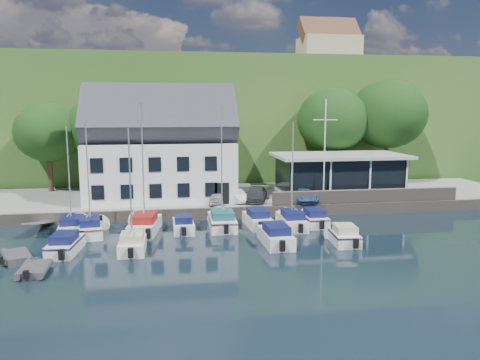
{
  "coord_description": "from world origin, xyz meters",
  "views": [
    {
      "loc": [
        -6.27,
        -29.4,
        9.78
      ],
      "look_at": [
        -0.37,
        9.0,
        3.76
      ],
      "focal_mm": 35.0,
      "sensor_mm": 36.0,
      "label": 1
    }
  ],
  "objects_px": {
    "boat_r1_5": "(257,217)",
    "boat_r1_7": "(314,217)",
    "boat_r2_3": "(275,234)",
    "car_blue": "(304,195)",
    "boat_r1_2": "(143,173)",
    "boat_r1_4": "(222,172)",
    "boat_r1_3": "(183,223)",
    "car_dgrey": "(256,194)",
    "car_silver": "(217,198)",
    "boat_r1_0": "(69,181)",
    "boat_r1_1": "(88,179)",
    "boat_r2_0": "(65,243)",
    "dinghy_1": "(34,268)",
    "boat_r2_1": "(131,192)",
    "car_white": "(236,196)",
    "harbor_building": "(161,154)",
    "dinghy_0": "(17,255)",
    "boat_r2_4": "(344,234)",
    "boat_r1_6": "(292,174)",
    "club_pavilion": "(339,174)",
    "flagpole": "(325,151)"
  },
  "relations": [
    {
      "from": "car_blue",
      "to": "dinghy_0",
      "type": "height_order",
      "value": "car_blue"
    },
    {
      "from": "car_silver",
      "to": "boat_r1_0",
      "type": "xyz_separation_m",
      "value": [
        -11.94,
        -4.69,
        2.64
      ]
    },
    {
      "from": "car_dgrey",
      "to": "boat_r2_3",
      "type": "relative_size",
      "value": 0.73
    },
    {
      "from": "car_silver",
      "to": "boat_r1_5",
      "type": "relative_size",
      "value": 0.57
    },
    {
      "from": "boat_r1_5",
      "to": "boat_r2_1",
      "type": "xyz_separation_m",
      "value": [
        -9.77,
        -5.64,
        3.43
      ]
    },
    {
      "from": "car_white",
      "to": "boat_r2_0",
      "type": "distance_m",
      "value": 17.11
    },
    {
      "from": "car_blue",
      "to": "flagpole",
      "type": "relative_size",
      "value": 0.4
    },
    {
      "from": "boat_r2_0",
      "to": "car_dgrey",
      "type": "bearing_deg",
      "value": 40.65
    },
    {
      "from": "boat_r1_4",
      "to": "boat_r1_5",
      "type": "bearing_deg",
      "value": 4.72
    },
    {
      "from": "car_silver",
      "to": "boat_r1_3",
      "type": "distance_m",
      "value": 6.45
    },
    {
      "from": "boat_r1_5",
      "to": "dinghy_0",
      "type": "bearing_deg",
      "value": -163.34
    },
    {
      "from": "boat_r1_2",
      "to": "boat_r1_3",
      "type": "height_order",
      "value": "boat_r1_2"
    },
    {
      "from": "boat_r1_1",
      "to": "dinghy_1",
      "type": "height_order",
      "value": "boat_r1_1"
    },
    {
      "from": "boat_r1_5",
      "to": "boat_r1_7",
      "type": "xyz_separation_m",
      "value": [
        4.77,
        -0.32,
        -0.03
      ]
    },
    {
      "from": "boat_r1_5",
      "to": "boat_r1_7",
      "type": "relative_size",
      "value": 1.07
    },
    {
      "from": "car_dgrey",
      "to": "boat_r1_7",
      "type": "bearing_deg",
      "value": -40.79
    },
    {
      "from": "boat_r1_4",
      "to": "boat_r2_1",
      "type": "distance_m",
      "value": 8.72
    },
    {
      "from": "boat_r1_0",
      "to": "boat_r1_7",
      "type": "bearing_deg",
      "value": -8.19
    },
    {
      "from": "car_blue",
      "to": "boat_r1_6",
      "type": "xyz_separation_m",
      "value": [
        -2.66,
        -5.41,
        2.84
      ]
    },
    {
      "from": "boat_r1_5",
      "to": "dinghy_0",
      "type": "height_order",
      "value": "boat_r1_5"
    },
    {
      "from": "car_blue",
      "to": "boat_r1_0",
      "type": "distance_m",
      "value": 20.91
    },
    {
      "from": "club_pavilion",
      "to": "boat_r2_1",
      "type": "bearing_deg",
      "value": -145.3
    },
    {
      "from": "boat_r1_1",
      "to": "boat_r1_3",
      "type": "height_order",
      "value": "boat_r1_1"
    },
    {
      "from": "car_blue",
      "to": "boat_r2_1",
      "type": "distance_m",
      "value": 18.49
    },
    {
      "from": "car_white",
      "to": "car_blue",
      "type": "distance_m",
      "value": 6.41
    },
    {
      "from": "boat_r1_0",
      "to": "boat_r1_2",
      "type": "xyz_separation_m",
      "value": [
        5.67,
        -0.63,
        0.57
      ]
    },
    {
      "from": "boat_r1_3",
      "to": "boat_r2_3",
      "type": "distance_m",
      "value": 7.91
    },
    {
      "from": "club_pavilion",
      "to": "car_silver",
      "type": "height_order",
      "value": "club_pavilion"
    },
    {
      "from": "boat_r1_3",
      "to": "car_silver",
      "type": "bearing_deg",
      "value": 58.59
    },
    {
      "from": "boat_r1_4",
      "to": "dinghy_1",
      "type": "height_order",
      "value": "boat_r1_4"
    },
    {
      "from": "boat_r1_6",
      "to": "boat_r1_7",
      "type": "distance_m",
      "value": 4.31
    },
    {
      "from": "car_dgrey",
      "to": "boat_r2_3",
      "type": "distance_m",
      "value": 11.0
    },
    {
      "from": "boat_r2_0",
      "to": "car_blue",
      "type": "bearing_deg",
      "value": 31.79
    },
    {
      "from": "boat_r1_1",
      "to": "boat_r2_4",
      "type": "distance_m",
      "value": 19.61
    },
    {
      "from": "car_blue",
      "to": "boat_r1_3",
      "type": "distance_m",
      "value": 12.76
    },
    {
      "from": "boat_r1_2",
      "to": "boat_r1_4",
      "type": "distance_m",
      "value": 6.21
    },
    {
      "from": "boat_r1_6",
      "to": "boat_r2_0",
      "type": "distance_m",
      "value": 17.96
    },
    {
      "from": "boat_r1_3",
      "to": "boat_r1_7",
      "type": "relative_size",
      "value": 0.92
    },
    {
      "from": "boat_r1_7",
      "to": "dinghy_0",
      "type": "height_order",
      "value": "boat_r1_7"
    },
    {
      "from": "boat_r1_0",
      "to": "boat_r1_1",
      "type": "relative_size",
      "value": 0.94
    },
    {
      "from": "boat_r2_3",
      "to": "car_blue",
      "type": "bearing_deg",
      "value": 61.18
    },
    {
      "from": "boat_r1_2",
      "to": "boat_r1_3",
      "type": "xyz_separation_m",
      "value": [
        3.04,
        -0.18,
        -4.09
      ]
    },
    {
      "from": "car_white",
      "to": "dinghy_1",
      "type": "height_order",
      "value": "car_white"
    },
    {
      "from": "boat_r2_0",
      "to": "boat_r2_1",
      "type": "height_order",
      "value": "boat_r2_1"
    },
    {
      "from": "car_dgrey",
      "to": "boat_r2_0",
      "type": "xyz_separation_m",
      "value": [
        -15.24,
        -10.77,
        -0.95
      ]
    },
    {
      "from": "harbor_building",
      "to": "boat_r1_7",
      "type": "distance_m",
      "value": 16.19
    },
    {
      "from": "boat_r2_4",
      "to": "dinghy_0",
      "type": "bearing_deg",
      "value": -173.63
    },
    {
      "from": "boat_r1_4",
      "to": "boat_r1_7",
      "type": "distance_m",
      "value": 8.71
    },
    {
      "from": "boat_r1_2",
      "to": "boat_r2_3",
      "type": "relative_size",
      "value": 1.54
    },
    {
      "from": "car_white",
      "to": "boat_r1_3",
      "type": "bearing_deg",
      "value": -145.74
    }
  ]
}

